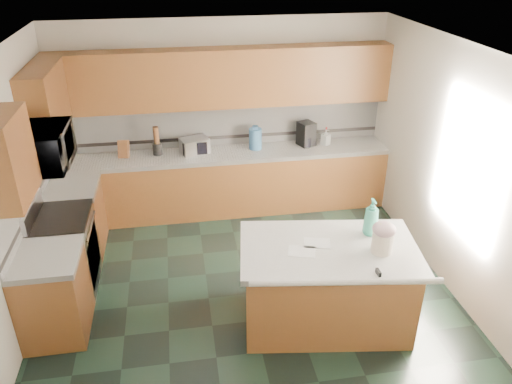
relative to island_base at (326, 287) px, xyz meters
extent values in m
plane|color=black|center=(-0.73, 0.55, -0.43)|extent=(4.60, 4.60, 0.00)
plane|color=white|center=(-0.73, 0.55, 2.27)|extent=(4.60, 4.60, 0.00)
cube|color=white|center=(-0.73, 2.87, 0.92)|extent=(4.60, 0.04, 2.70)
cube|color=white|center=(-0.73, -1.77, 0.92)|extent=(4.60, 0.04, 2.70)
cube|color=white|center=(-3.05, 0.55, 0.92)|extent=(0.04, 4.60, 2.70)
cube|color=white|center=(1.59, 0.55, 0.92)|extent=(0.04, 4.60, 2.70)
cube|color=#3E2110|center=(-0.73, 2.55, 0.00)|extent=(4.60, 0.60, 0.86)
cube|color=white|center=(-0.73, 2.55, 0.46)|extent=(4.60, 0.64, 0.06)
cube|color=#3E2110|center=(-0.73, 2.68, 1.51)|extent=(4.60, 0.33, 0.78)
cube|color=silver|center=(-0.73, 2.84, 0.81)|extent=(4.60, 0.02, 0.63)
cube|color=black|center=(-0.73, 2.83, 0.61)|extent=(4.60, 0.01, 0.05)
cube|color=#3E2110|center=(-2.73, 1.84, 0.00)|extent=(0.60, 0.82, 0.86)
cube|color=white|center=(-2.73, 1.84, 0.46)|extent=(0.64, 0.82, 0.06)
cube|color=#3E2110|center=(-2.73, 0.31, 0.00)|extent=(0.60, 0.72, 0.86)
cube|color=white|center=(-2.73, 0.31, 0.46)|extent=(0.64, 0.72, 0.06)
cube|color=silver|center=(-3.02, 1.10, 0.81)|extent=(0.02, 2.30, 0.63)
cube|color=black|center=(-3.01, 1.10, 0.61)|extent=(0.01, 2.30, 0.05)
cube|color=#3E2110|center=(-2.87, 1.97, 1.51)|extent=(0.33, 1.09, 0.78)
cube|color=#3E2110|center=(-2.87, 0.31, 1.51)|extent=(0.33, 0.72, 0.78)
cube|color=#B7B7BC|center=(-2.73, 1.05, 0.01)|extent=(0.60, 0.76, 0.88)
cube|color=black|center=(-2.44, 1.05, -0.03)|extent=(0.02, 0.68, 0.55)
cube|color=black|center=(-2.73, 1.05, 0.47)|extent=(0.62, 0.78, 0.04)
cylinder|color=#B7B7BC|center=(-2.41, 1.05, 0.35)|extent=(0.02, 0.66, 0.02)
cube|color=#B7B7BC|center=(-2.99, 1.05, 0.59)|extent=(0.06, 0.76, 0.18)
imported|color=#B7B7BC|center=(-2.73, 1.05, 1.30)|extent=(0.50, 0.73, 0.41)
cube|color=#3E2110|center=(0.00, 0.00, 0.00)|extent=(1.76, 1.16, 0.86)
cube|color=white|center=(0.00, 0.00, 0.46)|extent=(1.87, 1.28, 0.06)
cylinder|color=white|center=(0.00, -0.52, 0.46)|extent=(1.73, 0.31, 0.06)
cylinder|color=#F1E1CA|center=(0.47, -0.15, 0.60)|extent=(0.25, 0.25, 0.22)
ellipsoid|color=#CFA5AE|center=(0.47, -0.15, 0.74)|extent=(0.23, 0.23, 0.14)
cylinder|color=tan|center=(0.47, -0.15, 0.79)|extent=(0.07, 0.03, 0.03)
sphere|color=tan|center=(0.44, -0.15, 0.79)|extent=(0.04, 0.04, 0.04)
sphere|color=tan|center=(0.51, -0.15, 0.79)|extent=(0.04, 0.04, 0.04)
imported|color=teal|center=(0.48, 0.17, 0.69)|extent=(0.16, 0.16, 0.40)
cube|color=white|center=(-0.10, 0.09, 0.49)|extent=(0.30, 0.25, 0.00)
cube|color=white|center=(-0.29, -0.03, 0.49)|extent=(0.31, 0.27, 0.00)
cube|color=black|center=(0.30, -0.50, 0.50)|extent=(0.03, 0.09, 0.08)
cylinder|color=black|center=(0.30, -0.55, 0.48)|extent=(0.01, 0.06, 0.01)
cube|color=#472814|center=(-2.13, 2.60, 0.61)|extent=(0.16, 0.20, 0.27)
cylinder|color=black|center=(-1.68, 2.63, 0.57)|extent=(0.13, 0.13, 0.16)
cylinder|color=#472814|center=(-1.68, 2.63, 0.77)|extent=(0.08, 0.08, 0.24)
cube|color=#B7B7BC|center=(-1.16, 2.60, 0.60)|extent=(0.44, 0.36, 0.22)
cube|color=black|center=(-1.16, 2.48, 0.60)|extent=(0.33, 0.01, 0.18)
cylinder|color=white|center=(-0.31, 2.65, 0.63)|extent=(0.13, 0.13, 0.28)
cylinder|color=#B7B7BC|center=(-0.31, 2.65, 0.50)|extent=(0.19, 0.19, 0.01)
cylinder|color=#4781B7|center=(-0.30, 2.61, 0.64)|extent=(0.18, 0.18, 0.30)
cylinder|color=#4781B7|center=(-0.30, 2.61, 0.81)|extent=(0.09, 0.09, 0.04)
cube|color=black|center=(0.44, 2.63, 0.66)|extent=(0.27, 0.28, 0.35)
cylinder|color=black|center=(0.44, 2.58, 0.56)|extent=(0.14, 0.14, 0.14)
imported|color=white|center=(0.73, 2.60, 0.61)|extent=(0.15, 0.15, 0.23)
cylinder|color=red|center=(0.73, 2.60, 0.74)|extent=(0.02, 0.02, 0.03)
cube|color=white|center=(1.56, 0.35, 1.07)|extent=(0.02, 1.40, 1.10)
camera|label=1|loc=(-1.39, -3.91, 3.22)|focal=35.00mm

